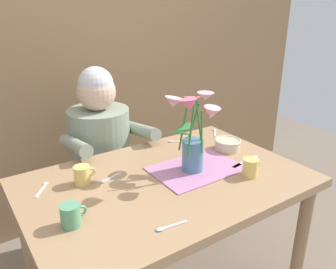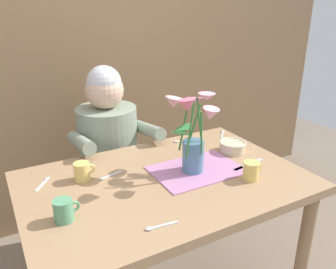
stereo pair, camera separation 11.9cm
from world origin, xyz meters
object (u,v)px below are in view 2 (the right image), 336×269
Objects in this scene: dinner_knife at (248,165)px; coffee_cup at (64,210)px; ceramic_bowl at (232,146)px; ceramic_mug at (82,171)px; tea_cup at (251,171)px; flower_vase at (193,133)px; seated_person at (110,162)px.

coffee_cup is at bearing 171.93° from dinner_knife.
ceramic_mug is (-0.74, 0.08, 0.01)m from ceramic_bowl.
coffee_cup reaches higher than dinner_knife.
ceramic_bowl is 0.16m from dinner_knife.
dinner_knife is at bearing 52.56° from tea_cup.
ceramic_bowl reaches higher than dinner_knife.
tea_cup is (0.18, -0.18, -0.15)m from flower_vase.
flower_vase reaches higher than dinner_knife.
seated_person reaches higher than coffee_cup.
tea_cup is at bearing -43.88° from flower_vase.
tea_cup is at bearing -67.48° from seated_person.
ceramic_bowl is (0.47, -0.53, 0.21)m from seated_person.
flower_vase reaches higher than tea_cup.
dinner_knife is at bearing -18.41° from ceramic_mug.
coffee_cup is (-0.41, -0.71, 0.22)m from seated_person.
dinner_knife is 0.75m from ceramic_mug.
flower_vase is 3.94× the size of tea_cup.
seated_person reaches higher than dinner_knife.
coffee_cup is (-0.14, -0.25, 0.00)m from ceramic_mug.
seated_person is at bearing 114.25° from tea_cup.
tea_cup is at bearing -136.58° from dinner_knife.
dinner_knife is (0.27, -0.07, -0.18)m from flower_vase.
seated_person reaches higher than flower_vase.
dinner_knife is at bearing -15.18° from flower_vase.
seated_person is 0.74m from ceramic_bowl.
seated_person is at bearing 113.35° from dinner_knife.
ceramic_bowl is 0.72× the size of dinner_knife.
coffee_cup is at bearing -168.87° from ceramic_bowl.
seated_person is 0.74m from flower_vase.
dinner_knife is at bearing 1.06° from coffee_cup.
ceramic_bowl is 0.90m from coffee_cup.
seated_person is at bearing 131.46° from ceramic_bowl.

